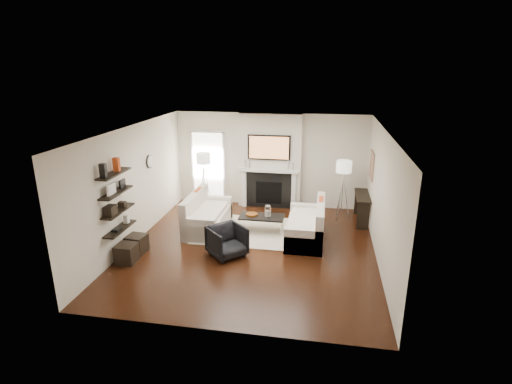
% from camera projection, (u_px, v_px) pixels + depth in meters
% --- Properties ---
extents(room_envelope, '(6.00, 6.00, 6.00)m').
position_uv_depth(room_envelope, '(251.00, 192.00, 8.68)').
color(room_envelope, black).
rests_on(room_envelope, ground).
extents(chimney_breast, '(1.80, 0.25, 2.70)m').
position_uv_depth(chimney_breast, '(270.00, 161.00, 11.38)').
color(chimney_breast, silver).
rests_on(chimney_breast, floor).
extents(fireplace_surround, '(1.30, 0.02, 1.04)m').
position_uv_depth(fireplace_surround, '(269.00, 190.00, 11.51)').
color(fireplace_surround, black).
rests_on(fireplace_surround, floor).
extents(firebox, '(0.75, 0.02, 0.65)m').
position_uv_depth(firebox, '(269.00, 193.00, 11.52)').
color(firebox, black).
rests_on(firebox, floor).
extents(mantel_pilaster_l, '(0.12, 0.08, 1.10)m').
position_uv_depth(mantel_pilaster_l, '(244.00, 188.00, 11.59)').
color(mantel_pilaster_l, white).
rests_on(mantel_pilaster_l, floor).
extents(mantel_pilaster_r, '(0.12, 0.08, 1.10)m').
position_uv_depth(mantel_pilaster_r, '(294.00, 191.00, 11.35)').
color(mantel_pilaster_r, white).
rests_on(mantel_pilaster_r, floor).
extents(mantel_shelf, '(1.70, 0.18, 0.07)m').
position_uv_depth(mantel_shelf, '(269.00, 171.00, 11.27)').
color(mantel_shelf, white).
rests_on(mantel_shelf, chimney_breast).
extents(tv_body, '(1.20, 0.06, 0.70)m').
position_uv_depth(tv_body, '(269.00, 148.00, 11.10)').
color(tv_body, black).
rests_on(tv_body, chimney_breast).
extents(tv_screen, '(1.10, 0.00, 0.62)m').
position_uv_depth(tv_screen, '(269.00, 148.00, 11.07)').
color(tv_screen, '#BF723F').
rests_on(tv_screen, tv_body).
extents(candlestick_l_tall, '(0.04, 0.04, 0.30)m').
position_uv_depth(candlestick_l_tall, '(250.00, 163.00, 11.32)').
color(candlestick_l_tall, silver).
rests_on(candlestick_l_tall, mantel_shelf).
extents(candlestick_l_short, '(0.04, 0.04, 0.24)m').
position_uv_depth(candlestick_l_short, '(245.00, 164.00, 11.35)').
color(candlestick_l_short, silver).
rests_on(candlestick_l_short, mantel_shelf).
extents(candlestick_r_tall, '(0.04, 0.04, 0.30)m').
position_uv_depth(candlestick_r_tall, '(288.00, 165.00, 11.14)').
color(candlestick_r_tall, silver).
rests_on(candlestick_r_tall, mantel_shelf).
extents(candlestick_r_short, '(0.04, 0.04, 0.24)m').
position_uv_depth(candlestick_r_short, '(293.00, 166.00, 11.13)').
color(candlestick_r_short, silver).
rests_on(candlestick_r_short, mantel_shelf).
extents(hallway_panel, '(0.90, 0.02, 2.10)m').
position_uv_depth(hallway_panel, '(209.00, 168.00, 11.87)').
color(hallway_panel, white).
rests_on(hallway_panel, floor).
extents(door_trim_l, '(0.06, 0.06, 2.16)m').
position_uv_depth(door_trim_l, '(193.00, 167.00, 11.93)').
color(door_trim_l, white).
rests_on(door_trim_l, floor).
extents(door_trim_r, '(0.06, 0.06, 2.16)m').
position_uv_depth(door_trim_r, '(224.00, 169.00, 11.77)').
color(door_trim_r, white).
rests_on(door_trim_r, floor).
extents(door_trim_top, '(1.02, 0.06, 0.06)m').
position_uv_depth(door_trim_top, '(207.00, 132.00, 11.52)').
color(door_trim_top, white).
rests_on(door_trim_top, wall_back).
extents(rug, '(2.60, 2.00, 0.01)m').
position_uv_depth(rug, '(250.00, 231.00, 10.02)').
color(rug, beige).
rests_on(rug, floor).
extents(loveseat_left_base, '(0.85, 1.80, 0.42)m').
position_uv_depth(loveseat_left_base, '(208.00, 221.00, 10.09)').
color(loveseat_left_base, beige).
rests_on(loveseat_left_base, floor).
extents(loveseat_left_back, '(0.18, 1.80, 0.80)m').
position_uv_depth(loveseat_left_back, '(195.00, 208.00, 10.05)').
color(loveseat_left_back, beige).
rests_on(loveseat_left_back, floor).
extents(loveseat_left_arm_n, '(0.85, 0.18, 0.60)m').
position_uv_depth(loveseat_left_arm_n, '(198.00, 230.00, 9.30)').
color(loveseat_left_arm_n, beige).
rests_on(loveseat_left_arm_n, floor).
extents(loveseat_left_arm_s, '(0.85, 0.18, 0.60)m').
position_uv_depth(loveseat_left_arm_s, '(216.00, 207.00, 10.82)').
color(loveseat_left_arm_s, beige).
rests_on(loveseat_left_arm_s, floor).
extents(loveseat_left_cushion, '(0.63, 1.44, 0.10)m').
position_uv_depth(loveseat_left_cushion, '(210.00, 211.00, 10.00)').
color(loveseat_left_cushion, beige).
rests_on(loveseat_left_cushion, loveseat_left_base).
extents(pillow_left_orange, '(0.10, 0.42, 0.42)m').
position_uv_depth(pillow_left_orange, '(198.00, 197.00, 10.27)').
color(pillow_left_orange, '#BE4117').
rests_on(pillow_left_orange, loveseat_left_cushion).
extents(pillow_left_charcoal, '(0.10, 0.40, 0.40)m').
position_uv_depth(pillow_left_charcoal, '(191.00, 205.00, 9.71)').
color(pillow_left_charcoal, black).
rests_on(pillow_left_charcoal, loveseat_left_cushion).
extents(loveseat_right_base, '(0.85, 1.80, 0.42)m').
position_uv_depth(loveseat_right_base, '(305.00, 231.00, 9.50)').
color(loveseat_right_base, beige).
rests_on(loveseat_right_base, floor).
extents(loveseat_right_back, '(0.18, 1.80, 0.80)m').
position_uv_depth(loveseat_right_back, '(320.00, 219.00, 9.35)').
color(loveseat_right_back, beige).
rests_on(loveseat_right_back, floor).
extents(loveseat_right_arm_n, '(0.85, 0.18, 0.60)m').
position_uv_depth(loveseat_right_arm_n, '(303.00, 242.00, 8.71)').
color(loveseat_right_arm_n, beige).
rests_on(loveseat_right_arm_n, floor).
extents(loveseat_right_arm_s, '(0.85, 0.18, 0.60)m').
position_uv_depth(loveseat_right_arm_s, '(307.00, 215.00, 10.23)').
color(loveseat_right_arm_s, beige).
rests_on(loveseat_right_arm_s, floor).
extents(loveseat_right_cushion, '(0.63, 1.44, 0.10)m').
position_uv_depth(loveseat_right_cushion, '(303.00, 221.00, 9.43)').
color(loveseat_right_cushion, beige).
rests_on(loveseat_right_cushion, loveseat_right_base).
extents(pillow_right_orange, '(0.10, 0.42, 0.42)m').
position_uv_depth(pillow_right_orange, '(321.00, 207.00, 9.57)').
color(pillow_right_orange, '#BE4117').
rests_on(pillow_right_orange, loveseat_right_cushion).
extents(pillow_right_charcoal, '(0.10, 0.40, 0.40)m').
position_uv_depth(pillow_right_charcoal, '(320.00, 216.00, 9.01)').
color(pillow_right_charcoal, black).
rests_on(pillow_right_charcoal, loveseat_right_cushion).
extents(coffee_table, '(1.10, 0.55, 0.04)m').
position_uv_depth(coffee_table, '(262.00, 217.00, 9.85)').
color(coffee_table, black).
rests_on(coffee_table, floor).
extents(coffee_leg_nw, '(0.02, 0.02, 0.38)m').
position_uv_depth(coffee_leg_nw, '(240.00, 227.00, 9.79)').
color(coffee_leg_nw, silver).
rests_on(coffee_leg_nw, floor).
extents(coffee_leg_ne, '(0.02, 0.02, 0.38)m').
position_uv_depth(coffee_leg_ne, '(281.00, 229.00, 9.63)').
color(coffee_leg_ne, silver).
rests_on(coffee_leg_ne, floor).
extents(coffee_leg_sw, '(0.02, 0.02, 0.38)m').
position_uv_depth(coffee_leg_sw, '(244.00, 220.00, 10.20)').
color(coffee_leg_sw, silver).
rests_on(coffee_leg_sw, floor).
extents(coffee_leg_se, '(0.02, 0.02, 0.38)m').
position_uv_depth(coffee_leg_se, '(283.00, 223.00, 10.04)').
color(coffee_leg_se, silver).
rests_on(coffee_leg_se, floor).
extents(hurricane_glass, '(0.15, 0.15, 0.27)m').
position_uv_depth(hurricane_glass, '(268.00, 211.00, 9.78)').
color(hurricane_glass, white).
rests_on(hurricane_glass, coffee_table).
extents(hurricane_candle, '(0.10, 0.10, 0.15)m').
position_uv_depth(hurricane_candle, '(268.00, 214.00, 9.80)').
color(hurricane_candle, white).
rests_on(hurricane_candle, coffee_table).
extents(copper_bowl, '(0.29, 0.29, 0.05)m').
position_uv_depth(copper_bowl, '(252.00, 214.00, 9.88)').
color(copper_bowl, '#9D521A').
rests_on(copper_bowl, coffee_table).
extents(armchair, '(0.98, 0.98, 0.73)m').
position_uv_depth(armchair, '(227.00, 240.00, 8.64)').
color(armchair, black).
rests_on(armchair, floor).
extents(lamp_left_post, '(0.02, 0.02, 1.20)m').
position_uv_depth(lamp_left_post, '(204.00, 187.00, 11.56)').
color(lamp_left_post, silver).
rests_on(lamp_left_post, floor).
extents(lamp_left_shade, '(0.40, 0.40, 0.30)m').
position_uv_depth(lamp_left_shade, '(203.00, 158.00, 11.30)').
color(lamp_left_shade, white).
rests_on(lamp_left_shade, lamp_left_post).
extents(lamp_left_leg_a, '(0.25, 0.02, 1.23)m').
position_uv_depth(lamp_left_leg_a, '(208.00, 187.00, 11.54)').
color(lamp_left_leg_a, silver).
rests_on(lamp_left_leg_a, floor).
extents(lamp_left_leg_b, '(0.14, 0.22, 1.23)m').
position_uv_depth(lamp_left_leg_b, '(204.00, 186.00, 11.65)').
color(lamp_left_leg_b, silver).
rests_on(lamp_left_leg_b, floor).
extents(lamp_left_leg_c, '(0.14, 0.22, 1.23)m').
position_uv_depth(lamp_left_leg_c, '(202.00, 188.00, 11.48)').
color(lamp_left_leg_c, silver).
rests_on(lamp_left_leg_c, floor).
extents(lamp_right_post, '(0.02, 0.02, 1.20)m').
position_uv_depth(lamp_right_post, '(342.00, 197.00, 10.64)').
color(lamp_right_post, silver).
rests_on(lamp_right_post, floor).
extents(lamp_right_shade, '(0.40, 0.40, 0.30)m').
position_uv_depth(lamp_right_shade, '(344.00, 167.00, 10.38)').
color(lamp_right_shade, white).
rests_on(lamp_right_shade, lamp_right_post).
extents(lamp_right_leg_a, '(0.25, 0.02, 1.23)m').
position_uv_depth(lamp_right_leg_a, '(346.00, 198.00, 10.63)').
color(lamp_right_leg_a, silver).
rests_on(lamp_right_leg_a, floor).
extents(lamp_right_leg_b, '(0.14, 0.22, 1.23)m').
position_uv_depth(lamp_right_leg_b, '(340.00, 196.00, 10.74)').
color(lamp_right_leg_b, silver).
rests_on(lamp_right_leg_b, floor).
extents(lamp_right_leg_c, '(0.14, 0.22, 1.23)m').
position_uv_depth(lamp_right_leg_c, '(340.00, 199.00, 10.56)').
color(lamp_right_leg_c, silver).
rests_on(lamp_right_leg_c, floor).
extents(console_top, '(0.35, 1.20, 0.04)m').
position_uv_depth(console_top, '(363.00, 195.00, 10.39)').
color(console_top, black).
rests_on(console_top, floor).
extents(console_leg_n, '(0.30, 0.04, 0.71)m').
position_uv_depth(console_leg_n, '(363.00, 216.00, 9.99)').
color(console_leg_n, black).
rests_on(console_leg_n, floor).
extents(console_leg_s, '(0.30, 0.04, 0.71)m').
position_uv_depth(console_leg_s, '(360.00, 202.00, 11.02)').
color(console_leg_s, black).
rests_on(console_leg_s, floor).
extents(wall_art, '(0.03, 0.70, 0.70)m').
position_uv_depth(wall_art, '(372.00, 165.00, 10.10)').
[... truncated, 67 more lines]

